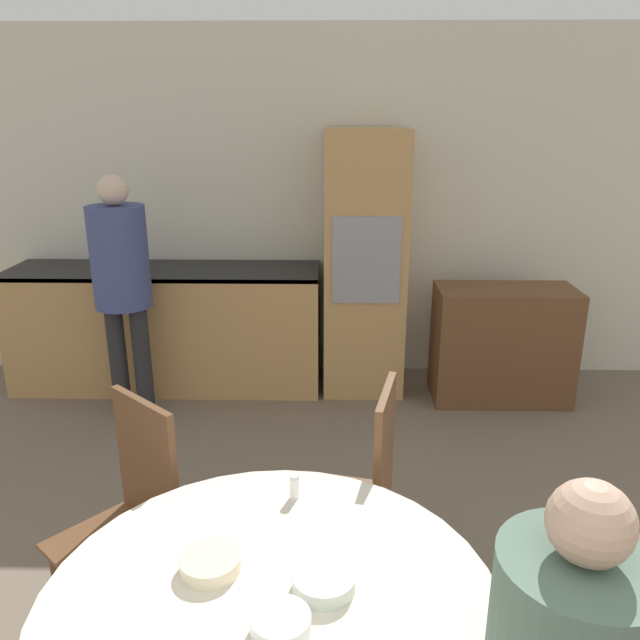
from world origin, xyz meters
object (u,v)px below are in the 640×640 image
chair_far_right (361,485)px  bowl_near (280,624)px  bowl_centre (323,582)px  person_standing (121,273)px  bowl_far (209,563)px  sideboard (502,344)px  oven_unit (364,264)px  chair_far_left (131,509)px

chair_far_right → bowl_near: size_ratio=6.20×
bowl_centre → bowl_near: bearing=-124.6°
person_standing → bowl_far: size_ratio=9.19×
sideboard → chair_far_right: size_ratio=1.00×
bowl_centre → bowl_far: size_ratio=1.00×
oven_unit → bowl_near: oven_unit is taller
person_standing → bowl_centre: bearing=-61.5°
bowl_far → oven_unit: bearing=78.8°
chair_far_left → bowl_near: chair_far_left is taller
sideboard → chair_far_right: 2.26m
sideboard → bowl_near: 3.26m
person_standing → bowl_centre: size_ratio=9.21×
person_standing → bowl_near: size_ratio=10.45×
bowl_near → bowl_centre: size_ratio=0.88×
sideboard → bowl_near: sideboard is taller
oven_unit → chair_far_right: 2.23m
oven_unit → chair_far_left: oven_unit is taller
oven_unit → bowl_near: size_ratio=12.12×
person_standing → sideboard: bearing=6.9°
chair_far_right → person_standing: (-1.49, 1.66, 0.48)m
bowl_near → bowl_far: size_ratio=0.88×
oven_unit → bowl_near: (-0.36, -3.17, -0.19)m
person_standing → bowl_centre: (1.35, -2.48, -0.25)m
oven_unit → person_standing: size_ratio=1.16×
bowl_far → person_standing: bearing=112.8°
oven_unit → bowl_far: oven_unit is taller
sideboard → chair_far_left: chair_far_left is taller
sideboard → bowl_far: size_ratio=5.43×
bowl_centre → bowl_far: 0.34m
sideboard → chair_far_left: 2.94m
sideboard → bowl_centre: bearing=-114.0°
bowl_centre → bowl_far: bowl_centre is taller
oven_unit → chair_far_right: oven_unit is taller
bowl_near → bowl_centre: (0.11, 0.16, -0.00)m
bowl_near → bowl_far: bearing=134.6°
oven_unit → bowl_far: 3.00m
oven_unit → chair_far_right: bearing=-92.7°
chair_far_left → chair_far_right: same height
chair_far_right → bowl_near: (-0.26, -0.98, 0.23)m
oven_unit → bowl_centre: bearing=-94.8°
sideboard → bowl_far: sideboard is taller
oven_unit → sideboard: size_ratio=1.96×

